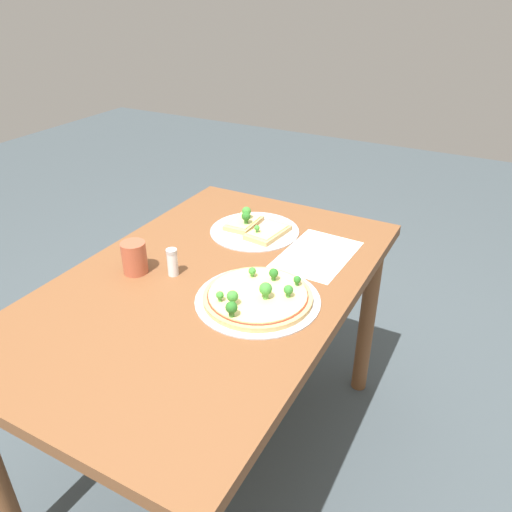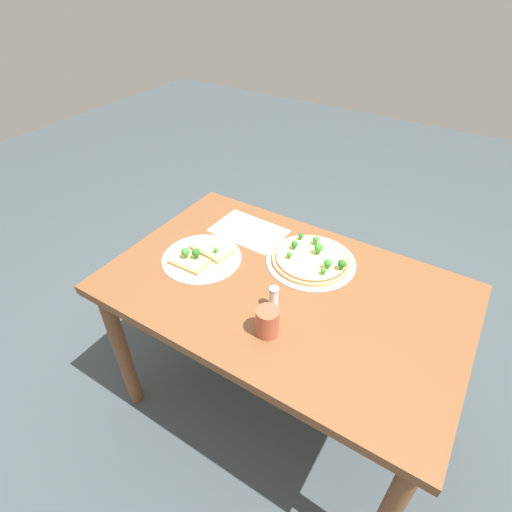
{
  "view_description": "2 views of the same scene",
  "coord_description": "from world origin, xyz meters",
  "px_view_note": "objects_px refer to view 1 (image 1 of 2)",
  "views": [
    {
      "loc": [
        1.01,
        0.7,
        1.5
      ],
      "look_at": [
        -0.16,
        0.07,
        0.75
      ],
      "focal_mm": 35.0,
      "sensor_mm": 36.0,
      "label": 1
    },
    {
      "loc": [
        0.47,
        -0.93,
        1.7
      ],
      "look_at": [
        -0.16,
        0.07,
        0.75
      ],
      "focal_mm": 28.0,
      "sensor_mm": 36.0,
      "label": 2
    }
  ],
  "objects_px": {
    "pizza_tray_whole": "(258,296)",
    "drinking_cup": "(134,258)",
    "condiment_shaker": "(172,262)",
    "pizza_tray_slice": "(255,228)",
    "dining_table": "(210,308)"
  },
  "relations": [
    {
      "from": "pizza_tray_whole",
      "to": "pizza_tray_slice",
      "type": "relative_size",
      "value": 1.12
    },
    {
      "from": "pizza_tray_whole",
      "to": "condiment_shaker",
      "type": "xyz_separation_m",
      "value": [
        -0.0,
        -0.28,
        0.03
      ]
    },
    {
      "from": "pizza_tray_whole",
      "to": "condiment_shaker",
      "type": "relative_size",
      "value": 4.07
    },
    {
      "from": "pizza_tray_slice",
      "to": "drinking_cup",
      "type": "height_order",
      "value": "drinking_cup"
    },
    {
      "from": "pizza_tray_whole",
      "to": "condiment_shaker",
      "type": "height_order",
      "value": "condiment_shaker"
    },
    {
      "from": "drinking_cup",
      "to": "condiment_shaker",
      "type": "xyz_separation_m",
      "value": [
        -0.04,
        0.11,
        -0.01
      ]
    },
    {
      "from": "pizza_tray_slice",
      "to": "drinking_cup",
      "type": "xyz_separation_m",
      "value": [
        0.4,
        -0.18,
        0.04
      ]
    },
    {
      "from": "pizza_tray_slice",
      "to": "drinking_cup",
      "type": "relative_size",
      "value": 3.16
    },
    {
      "from": "dining_table",
      "to": "pizza_tray_slice",
      "type": "height_order",
      "value": "pizza_tray_slice"
    },
    {
      "from": "dining_table",
      "to": "drinking_cup",
      "type": "relative_size",
      "value": 12.97
    },
    {
      "from": "dining_table",
      "to": "pizza_tray_whole",
      "type": "height_order",
      "value": "pizza_tray_whole"
    },
    {
      "from": "pizza_tray_slice",
      "to": "drinking_cup",
      "type": "distance_m",
      "value": 0.45
    },
    {
      "from": "dining_table",
      "to": "pizza_tray_slice",
      "type": "xyz_separation_m",
      "value": [
        -0.34,
        -0.03,
        0.11
      ]
    },
    {
      "from": "dining_table",
      "to": "pizza_tray_slice",
      "type": "relative_size",
      "value": 4.1
    },
    {
      "from": "pizza_tray_whole",
      "to": "drinking_cup",
      "type": "height_order",
      "value": "drinking_cup"
    }
  ]
}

